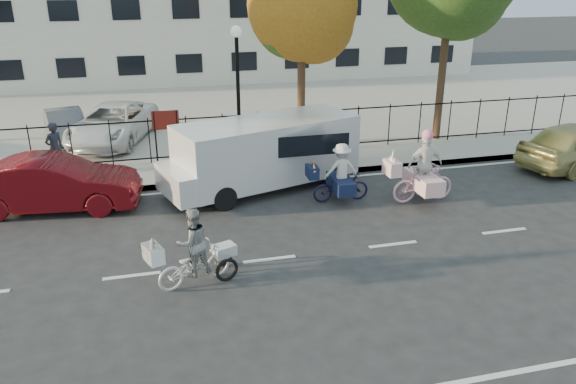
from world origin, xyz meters
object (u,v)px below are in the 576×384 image
object	(u,v)px
bull_bike	(340,178)
white_van	(264,151)
lamppost	(237,70)
unicorn_bike	(423,176)
lot_car_b	(113,123)
zebra_trike	(194,255)
pedestrian	(55,148)
lot_car_c	(66,126)
red_sedan	(54,184)

from	to	relation	value
bull_bike	white_van	xyz separation A→B (m)	(-1.84, 1.53, 0.47)
lamppost	unicorn_bike	world-z (taller)	lamppost
lot_car_b	zebra_trike	bearing A→B (deg)	-61.83
unicorn_bike	lot_car_b	distance (m)	11.53
pedestrian	lot_car_b	size ratio (longest dim) A/B	0.33
white_van	lot_car_c	bearing A→B (deg)	117.99
red_sedan	lamppost	bearing A→B (deg)	-57.21
white_van	lot_car_c	xyz separation A→B (m)	(-6.15, 6.02, -0.40)
red_sedan	zebra_trike	bearing A→B (deg)	-138.45
lamppost	red_sedan	xyz separation A→B (m)	(-5.47, -2.58, -2.38)
unicorn_bike	bull_bike	size ratio (longest dim) A/B	1.17
zebra_trike	bull_bike	bearing A→B (deg)	-71.15
lot_car_b	lot_car_c	distance (m)	1.73
zebra_trike	lot_car_c	bearing A→B (deg)	-1.84
white_van	lot_car_c	size ratio (longest dim) A/B	1.75
white_van	pedestrian	size ratio (longest dim) A/B	3.78
unicorn_bike	white_van	xyz separation A→B (m)	(-4.03, 2.14, 0.36)
bull_bike	lot_car_c	distance (m)	10.99
unicorn_bike	bull_bike	world-z (taller)	unicorn_bike
zebra_trike	lot_car_b	world-z (taller)	zebra_trike
unicorn_bike	white_van	size ratio (longest dim) A/B	0.34
white_van	red_sedan	world-z (taller)	white_van
unicorn_bike	lot_car_c	bearing A→B (deg)	50.73
unicorn_bike	lot_car_b	world-z (taller)	unicorn_bike
unicorn_bike	lot_car_b	size ratio (longest dim) A/B	0.42
lot_car_c	white_van	bearing A→B (deg)	-58.03
bull_bike	red_sedan	world-z (taller)	bull_bike
unicorn_bike	pedestrian	distance (m)	11.05
bull_bike	lot_car_c	world-z (taller)	bull_bike
bull_bike	red_sedan	xyz separation A→B (m)	(-7.63, 1.31, 0.06)
bull_bike	unicorn_bike	bearing A→B (deg)	-104.68
white_van	red_sedan	size ratio (longest dim) A/B	1.40
unicorn_bike	lot_car_c	size ratio (longest dim) A/B	0.59
lamppost	bull_bike	size ratio (longest dim) A/B	2.43
red_sedan	lot_car_b	distance (m)	6.01
red_sedan	lot_car_b	bearing A→B (deg)	-5.16
lamppost	lot_car_b	size ratio (longest dim) A/B	0.88
unicorn_bike	pedestrian	size ratio (longest dim) A/B	1.27
zebra_trike	white_van	world-z (taller)	white_van
zebra_trike	bull_bike	world-z (taller)	same
pedestrian	lot_car_c	bearing A→B (deg)	-129.67
bull_bike	pedestrian	size ratio (longest dim) A/B	1.08
unicorn_bike	lot_car_c	distance (m)	13.05
white_van	lot_car_b	size ratio (longest dim) A/B	1.27
lamppost	red_sedan	distance (m)	6.50
zebra_trike	unicorn_bike	world-z (taller)	unicorn_bike
lot_car_b	lot_car_c	size ratio (longest dim) A/B	1.38
zebra_trike	unicorn_bike	bearing A→B (deg)	-86.14
bull_bike	lot_car_b	size ratio (longest dim) A/B	0.36
bull_bike	lot_car_b	xyz separation A→B (m)	(-6.31, 7.17, 0.17)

